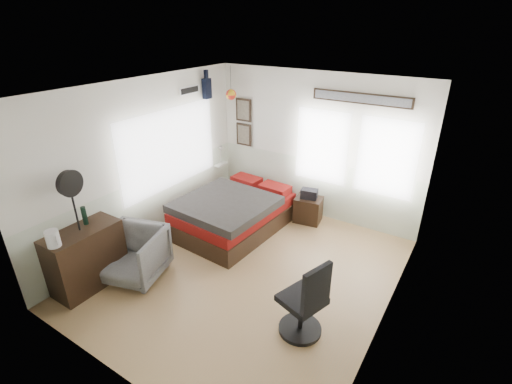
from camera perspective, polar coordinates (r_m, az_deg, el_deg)
ground_plane at (r=5.77m, az=-1.33°, el=-12.11°), size 4.00×4.50×0.01m
room_shell at (r=5.15m, az=-1.07°, el=3.74°), size 4.02×4.52×2.71m
wall_decor at (r=6.97m, az=-0.06°, el=13.68°), size 3.55×1.32×1.44m
bed at (r=6.67m, az=-3.48°, el=-3.26°), size 1.58×2.12×0.65m
dresser at (r=5.78m, az=-24.62°, el=-9.18°), size 0.48×1.00×0.90m
armchair at (r=5.74m, az=-18.38°, el=-9.11°), size 1.02×1.04×0.77m
nightstand at (r=7.02m, az=8.02°, el=-2.69°), size 0.54×0.46×0.48m
task_chair at (r=4.59m, az=7.59°, el=-16.98°), size 0.59×0.59×1.06m
kettle at (r=5.28m, az=-28.79°, el=-6.31°), size 0.19×0.17×0.22m
bottle at (r=5.62m, az=-24.90°, el=-3.32°), size 0.07×0.07×0.27m
stand_fan at (r=5.28m, az=-26.75°, el=1.05°), size 0.14×0.36×0.87m
black_bag at (r=6.87m, az=8.19°, el=-0.27°), size 0.33×0.25×0.17m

